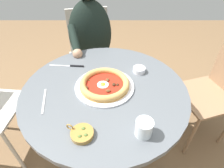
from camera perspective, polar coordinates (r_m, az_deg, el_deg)
name	(u,v)px	position (r m, az deg, el deg)	size (l,w,h in m)	color
ground_plane	(107,155)	(1.59, -1.51, -21.65)	(6.00, 6.00, 0.02)	brown
dining_table	(106,104)	(1.10, -2.04, -6.55)	(0.92, 0.92, 0.73)	#565B60
pizza_on_plate	(104,84)	(0.99, -2.49, -0.06)	(0.33, 0.33, 0.04)	white
water_glass	(144,129)	(0.78, 10.24, -13.89)	(0.08, 0.08, 0.08)	silver
steak_knife	(72,66)	(1.20, -12.58, 5.70)	(0.23, 0.03, 0.01)	silver
ramekin_capers	(140,70)	(1.12, 8.84, 4.56)	(0.08, 0.08, 0.03)	white
olive_pan	(82,133)	(0.79, -9.47, -15.31)	(0.12, 0.10, 0.05)	olive
fork_utensil	(45,101)	(0.99, -20.75, -5.00)	(0.04, 0.18, 0.00)	#BCBCC1
diner_person	(93,57)	(1.67, -6.19, 8.66)	(0.40, 0.54, 1.19)	#282833
cafe_chair_diner	(91,49)	(1.80, -6.73, 11.07)	(0.50, 0.50, 0.88)	beige
cafe_chair_spare_far	(219,87)	(1.55, 30.96, -0.70)	(0.48, 0.48, 0.87)	#957050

